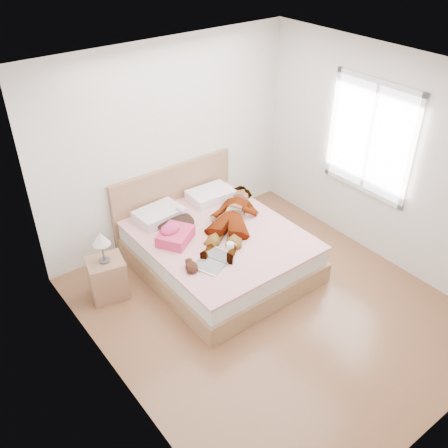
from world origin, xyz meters
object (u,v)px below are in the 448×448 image
at_px(woman, 232,216).
at_px(plush_toy, 191,266).
at_px(nightstand, 107,275).
at_px(towel, 174,234).
at_px(coffee_mug, 231,247).
at_px(magazine, 214,261).
at_px(phone, 180,210).
at_px(bed, 215,246).

xyz_separation_m(woman, plush_toy, (-0.92, -0.45, -0.05)).
bearing_deg(nightstand, towel, -11.09).
bearing_deg(coffee_mug, magazine, -168.68).
distance_m(phone, towel, 0.39).
xyz_separation_m(coffee_mug, nightstand, (-1.24, 0.71, -0.27)).
distance_m(magazine, plush_toy, 0.30).
xyz_separation_m(phone, towel, (-0.26, -0.27, -0.11)).
relative_size(bed, coffee_mug, 15.66).
relative_size(phone, plush_toy, 0.47).
distance_m(bed, coffee_mug, 0.53).
xyz_separation_m(phone, nightstand, (-1.09, -0.11, -0.42)).
bearing_deg(plush_toy, nightstand, 131.97).
bearing_deg(coffee_mug, towel, 126.58).
bearing_deg(phone, woman, -78.90).
height_order(magazine, coffee_mug, coffee_mug).
height_order(woman, towel, woman).
height_order(towel, magazine, towel).
distance_m(phone, plush_toy, 0.96).
bearing_deg(woman, plush_toy, -104.12).
distance_m(woman, bed, 0.43).
distance_m(woman, magazine, 0.79).
xyz_separation_m(phone, plush_toy, (-0.42, -0.85, -0.14)).
height_order(phone, nightstand, nightstand).
distance_m(woman, phone, 0.65).
height_order(towel, coffee_mug, towel).
distance_m(towel, coffee_mug, 0.69).
xyz_separation_m(woman, magazine, (-0.62, -0.47, -0.10)).
distance_m(woman, coffee_mug, 0.55).
distance_m(phone, coffee_mug, 0.85).
relative_size(bed, towel, 3.90).
bearing_deg(magazine, towel, 102.78).
bearing_deg(bed, woman, -3.73).
height_order(phone, magazine, phone).
relative_size(phone, magazine, 0.19).
height_order(phone, bed, bed).
bearing_deg(plush_toy, towel, 74.81).
bearing_deg(magazine, plush_toy, 175.37).
xyz_separation_m(bed, coffee_mug, (-0.10, -0.44, 0.28)).
relative_size(woman, coffee_mug, 12.18).
bearing_deg(plush_toy, magazine, -4.63).
bearing_deg(coffee_mug, woman, 50.14).
xyz_separation_m(woman, nightstand, (-1.59, 0.29, -0.33)).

